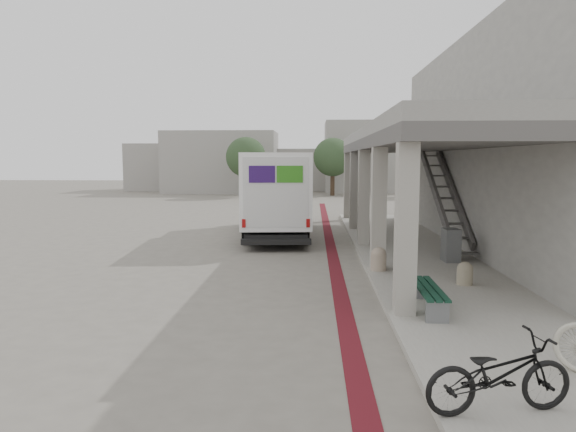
# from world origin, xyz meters

# --- Properties ---
(ground) EXTENTS (120.00, 120.00, 0.00)m
(ground) POSITION_xyz_m (0.00, 0.00, 0.00)
(ground) COLOR #69625A
(ground) RESTS_ON ground
(bike_lane_stripe) EXTENTS (0.35, 40.00, 0.01)m
(bike_lane_stripe) POSITION_xyz_m (1.00, 2.00, 0.01)
(bike_lane_stripe) COLOR #561119
(bike_lane_stripe) RESTS_ON ground
(sidewalk) EXTENTS (4.40, 28.00, 0.12)m
(sidewalk) POSITION_xyz_m (4.00, 0.00, 0.06)
(sidewalk) COLOR gray
(sidewalk) RESTS_ON ground
(transit_building) EXTENTS (7.60, 17.00, 7.00)m
(transit_building) POSITION_xyz_m (6.83, 4.50, 3.40)
(transit_building) COLOR gray
(transit_building) RESTS_ON ground
(distant_backdrop) EXTENTS (28.00, 10.00, 6.50)m
(distant_backdrop) POSITION_xyz_m (-2.84, 35.89, 2.70)
(distant_backdrop) COLOR gray
(distant_backdrop) RESTS_ON ground
(tree_left) EXTENTS (3.20, 3.20, 4.80)m
(tree_left) POSITION_xyz_m (-5.00, 28.00, 3.18)
(tree_left) COLOR #38281C
(tree_left) RESTS_ON ground
(tree_mid) EXTENTS (3.20, 3.20, 4.80)m
(tree_mid) POSITION_xyz_m (2.00, 30.00, 3.18)
(tree_mid) COLOR #38281C
(tree_mid) RESTS_ON ground
(tree_right) EXTENTS (3.20, 3.20, 4.80)m
(tree_right) POSITION_xyz_m (10.00, 29.00, 3.18)
(tree_right) COLOR #38281C
(tree_right) RESTS_ON ground
(fedex_truck) EXTENTS (2.96, 7.75, 3.23)m
(fedex_truck) POSITION_xyz_m (-1.12, 7.02, 1.72)
(fedex_truck) COLOR black
(fedex_truck) RESTS_ON ground
(bench) EXTENTS (0.45, 1.93, 0.45)m
(bench) POSITION_xyz_m (2.60, -3.25, 0.44)
(bench) COLOR slate
(bench) RESTS_ON sidewalk
(bollard_near) EXTENTS (0.36, 0.36, 0.54)m
(bollard_near) POSITION_xyz_m (3.90, -1.17, 0.39)
(bollard_near) COLOR gray
(bollard_near) RESTS_ON sidewalk
(bollard_far) EXTENTS (0.41, 0.41, 0.61)m
(bollard_far) POSITION_xyz_m (2.10, 0.31, 0.43)
(bollard_far) COLOR gray
(bollard_far) RESTS_ON sidewalk
(utility_cabinet) EXTENTS (0.45, 0.58, 0.94)m
(utility_cabinet) POSITION_xyz_m (4.30, 1.58, 0.59)
(utility_cabinet) COLOR slate
(utility_cabinet) RESTS_ON sidewalk
(bicycle_black) EXTENTS (1.84, 0.94, 0.92)m
(bicycle_black) POSITION_xyz_m (2.50, -7.30, 0.58)
(bicycle_black) COLOR black
(bicycle_black) RESTS_ON sidewalk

